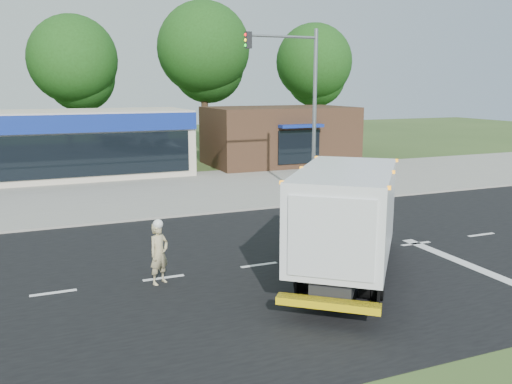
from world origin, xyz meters
The scene contains 11 objects.
ground centered at (0.00, 0.00, 0.00)m, with size 120.00×120.00×0.00m, color #385123.
road_asphalt centered at (0.00, 0.00, 0.00)m, with size 60.00×14.00×0.02m, color black.
sidewalk centered at (0.00, 8.20, 0.06)m, with size 60.00×2.40×0.12m, color gray.
parking_apron centered at (0.00, 14.00, 0.01)m, with size 60.00×9.00×0.02m, color gray.
lane_markings centered at (1.35, -1.35, 0.02)m, with size 55.20×7.00×0.01m.
ems_box_truck centered at (-0.99, -1.84, 1.90)m, with size 6.46×7.24×3.30m.
emergency_worker centered at (-6.18, -0.37, 0.92)m, with size 0.77×0.69×1.87m.
retail_strip_mall centered at (-9.00, 19.93, 2.01)m, with size 18.00×6.20×4.00m.
brown_storefront centered at (7.00, 19.98, 2.00)m, with size 10.00×6.70×4.00m.
traffic_signal_pole centered at (2.35, 7.60, 4.92)m, with size 3.51×0.25×8.00m.
background_trees centered at (-0.85, 28.16, 7.38)m, with size 36.77×7.39×12.10m.
Camera 1 is at (-9.24, -14.77, 5.49)m, focal length 38.00 mm.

